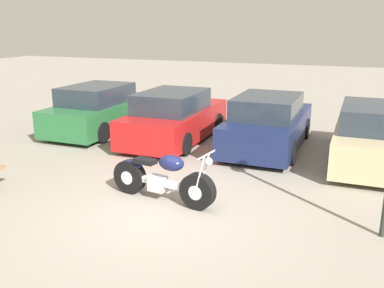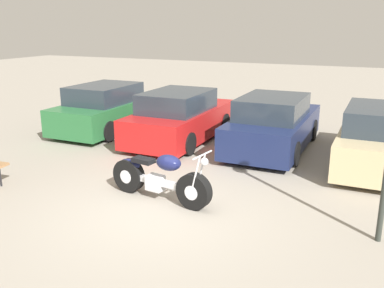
{
  "view_description": "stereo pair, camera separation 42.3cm",
  "coord_description": "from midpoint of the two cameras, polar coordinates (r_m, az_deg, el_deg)",
  "views": [
    {
      "loc": [
        3.17,
        -6.47,
        3.33
      ],
      "look_at": [
        -0.07,
        1.67,
        0.85
      ],
      "focal_mm": 40.0,
      "sensor_mm": 36.0,
      "label": 1
    },
    {
      "loc": [
        3.56,
        -6.31,
        3.33
      ],
      "look_at": [
        -0.07,
        1.67,
        0.85
      ],
      "focal_mm": 40.0,
      "sensor_mm": 36.0,
      "label": 2
    }
  ],
  "objects": [
    {
      "name": "ground_plane",
      "position": [
        7.95,
        -3.04,
        -8.97
      ],
      "size": [
        60.0,
        60.0,
        0.0
      ],
      "primitive_type": "plane",
      "color": "gray"
    },
    {
      "name": "parked_car_navy",
      "position": [
        11.86,
        11.81,
        2.53
      ],
      "size": [
        1.87,
        4.24,
        1.48
      ],
      "color": "#19234C",
      "rests_on": "ground_plane"
    },
    {
      "name": "parked_car_green",
      "position": [
        14.0,
        -10.2,
        4.62
      ],
      "size": [
        1.87,
        4.24,
        1.48
      ],
      "color": "#286B38",
      "rests_on": "ground_plane"
    },
    {
      "name": "parked_car_red",
      "position": [
        12.47,
        -0.59,
        3.51
      ],
      "size": [
        1.87,
        4.24,
        1.48
      ],
      "color": "red",
      "rests_on": "ground_plane"
    },
    {
      "name": "parked_car_champagne",
      "position": [
        11.21,
        24.82,
        0.62
      ],
      "size": [
        1.87,
        4.24,
        1.48
      ],
      "color": "#C6B284",
      "rests_on": "ground_plane"
    },
    {
      "name": "motorcycle",
      "position": [
        8.31,
        -2.94,
        -4.55
      ],
      "size": [
        2.27,
        0.77,
        1.09
      ],
      "color": "black",
      "rests_on": "ground_plane"
    }
  ]
}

